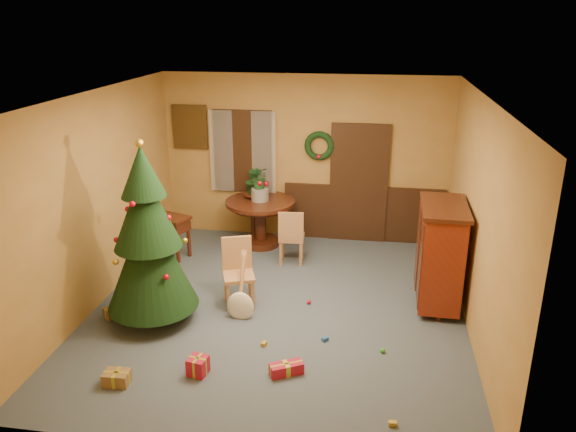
% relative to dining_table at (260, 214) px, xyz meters
% --- Properties ---
extents(room_envelope, '(5.50, 5.50, 5.50)m').
position_rel_dining_table_xyz_m(room_envelope, '(0.91, 0.52, 0.54)').
color(room_envelope, '#374250').
rests_on(room_envelope, ground).
extents(dining_table, '(1.20, 1.20, 0.82)m').
position_rel_dining_table_xyz_m(dining_table, '(0.00, 0.00, 0.00)').
color(dining_table, black).
rests_on(dining_table, floor).
extents(urn, '(0.30, 0.30, 0.22)m').
position_rel_dining_table_xyz_m(urn, '(0.00, 0.00, 0.36)').
color(urn, slate).
rests_on(urn, dining_table).
extents(centerpiece_plant, '(0.35, 0.30, 0.39)m').
position_rel_dining_table_xyz_m(centerpiece_plant, '(0.00, 0.00, 0.66)').
color(centerpiece_plant, '#1E4C23').
rests_on(centerpiece_plant, urn).
extents(chair_near, '(0.53, 0.53, 0.96)m').
position_rel_dining_table_xyz_m(chair_near, '(0.11, -2.10, -0.06)').
color(chair_near, '#91623A').
rests_on(chair_near, floor).
extents(chair_far, '(0.43, 0.43, 0.92)m').
position_rel_dining_table_xyz_m(chair_far, '(0.65, -0.69, -0.08)').
color(chair_far, '#91623A').
rests_on(chair_far, floor).
extents(guitar, '(0.48, 0.62, 0.84)m').
position_rel_dining_table_xyz_m(guitar, '(0.24, -2.52, -0.15)').
color(guitar, white).
rests_on(guitar, floor).
extents(plant_stand, '(0.35, 0.35, 0.90)m').
position_rel_dining_table_xyz_m(plant_stand, '(-0.15, 0.15, -0.01)').
color(plant_stand, black).
rests_on(plant_stand, floor).
extents(stand_plant, '(0.27, 0.23, 0.47)m').
position_rel_dining_table_xyz_m(stand_plant, '(-0.15, 0.15, 0.56)').
color(stand_plant, '#19471E').
rests_on(stand_plant, plant_stand).
extents(christmas_tree, '(1.18, 1.18, 2.44)m').
position_rel_dining_table_xyz_m(christmas_tree, '(-0.88, -2.72, 0.58)').
color(christmas_tree, '#382111').
rests_on(christmas_tree, floor).
extents(writing_desk, '(0.89, 0.65, 0.71)m').
position_rel_dining_table_xyz_m(writing_desk, '(-1.45, -0.68, -0.04)').
color(writing_desk, black).
rests_on(writing_desk, floor).
extents(sideboard, '(0.63, 1.16, 1.46)m').
position_rel_dining_table_xyz_m(sideboard, '(2.85, -1.71, 0.21)').
color(sideboard, '#5D180A').
rests_on(sideboard, floor).
extents(gift_a, '(0.29, 0.22, 0.15)m').
position_rel_dining_table_xyz_m(gift_a, '(-0.77, -4.11, -0.50)').
color(gift_a, brown).
rests_on(gift_a, floor).
extents(gift_b, '(0.24, 0.24, 0.21)m').
position_rel_dining_table_xyz_m(gift_b, '(0.05, -3.80, -0.47)').
color(gift_b, '#A9162E').
rests_on(gift_b, floor).
extents(gift_c, '(0.29, 0.30, 0.14)m').
position_rel_dining_table_xyz_m(gift_c, '(-1.45, -2.74, -0.51)').
color(gift_c, brown).
rests_on(gift_c, floor).
extents(gift_d, '(0.40, 0.31, 0.14)m').
position_rel_dining_table_xyz_m(gift_d, '(1.04, -3.64, -0.51)').
color(gift_d, '#A9162E').
rests_on(gift_d, floor).
extents(toy_a, '(0.09, 0.09, 0.05)m').
position_rel_dining_table_xyz_m(toy_a, '(1.41, -2.90, -0.55)').
color(toy_a, '#24519C').
rests_on(toy_a, floor).
extents(toy_b, '(0.06, 0.06, 0.06)m').
position_rel_dining_table_xyz_m(toy_b, '(2.12, -3.05, -0.55)').
color(toy_b, green).
rests_on(toy_b, floor).
extents(toy_c, '(0.07, 0.09, 0.05)m').
position_rel_dining_table_xyz_m(toy_c, '(0.68, -3.12, -0.55)').
color(toy_c, '#B58C22').
rests_on(toy_c, floor).
extents(toy_d, '(0.06, 0.06, 0.06)m').
position_rel_dining_table_xyz_m(toy_d, '(1.10, -2.00, -0.55)').
color(toy_d, red).
rests_on(toy_d, floor).
extents(toy_e, '(0.09, 0.06, 0.05)m').
position_rel_dining_table_xyz_m(toy_e, '(2.21, -4.32, -0.55)').
color(toy_e, gold).
rests_on(toy_e, floor).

